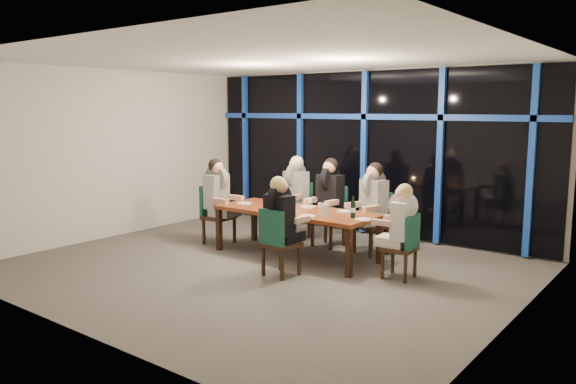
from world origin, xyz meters
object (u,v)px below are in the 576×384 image
(chair_far_left, at_px, (298,207))
(chair_near_mid, at_px, (277,239))
(chair_far_mid, at_px, (331,212))
(chair_end_left, at_px, (215,211))
(diner_end_right, at_px, (400,217))
(diner_far_left, at_px, (295,185))
(water_pitcher, at_px, (325,210))
(diner_far_right, at_px, (372,195))
(diner_end_left, at_px, (218,189))
(chair_far_right, at_px, (375,219))
(diner_near_mid, at_px, (281,211))
(wine_bottle, at_px, (353,209))
(dining_table, at_px, (296,214))
(chair_end_right, at_px, (405,243))
(diner_far_mid, at_px, (329,189))

(chair_far_left, height_order, chair_near_mid, chair_far_left)
(chair_far_mid, xyz_separation_m, chair_near_mid, (0.40, -1.97, -0.04))
(chair_end_left, distance_m, diner_end_right, 3.47)
(chair_far_left, distance_m, diner_far_left, 0.41)
(diner_far_left, xyz_separation_m, water_pitcher, (1.44, -1.18, -0.12))
(diner_far_right, relative_size, diner_end_left, 1.00)
(chair_far_right, bearing_deg, chair_far_left, -168.14)
(diner_far_left, xyz_separation_m, diner_near_mid, (1.21, -1.93, -0.05))
(water_pitcher, bearing_deg, diner_far_left, 142.87)
(diner_end_left, xyz_separation_m, wine_bottle, (2.62, 0.08, -0.08))
(diner_near_mid, bearing_deg, diner_far_right, -98.92)
(dining_table, xyz_separation_m, water_pitcher, (0.67, -0.18, 0.16))
(chair_far_right, xyz_separation_m, diner_end_right, (0.91, -0.99, 0.30))
(chair_end_right, bearing_deg, diner_end_right, -90.00)
(chair_far_right, height_order, diner_far_left, diner_far_left)
(dining_table, height_order, chair_far_left, chair_far_left)
(chair_far_right, relative_size, diner_end_left, 1.03)
(diner_end_right, height_order, water_pitcher, diner_end_right)
(chair_end_left, bearing_deg, wine_bottle, -92.12)
(chair_end_left, height_order, wine_bottle, wine_bottle)
(chair_end_left, relative_size, chair_end_right, 1.12)
(diner_far_mid, height_order, water_pitcher, diner_far_mid)
(diner_far_right, bearing_deg, dining_table, -118.39)
(diner_far_left, bearing_deg, diner_far_right, 0.95)
(chair_far_left, distance_m, wine_bottle, 2.16)
(diner_far_left, bearing_deg, chair_far_left, 90.00)
(diner_end_right, distance_m, wine_bottle, 0.75)
(chair_far_right, relative_size, diner_near_mid, 1.08)
(chair_near_mid, xyz_separation_m, diner_far_mid, (-0.40, 1.88, 0.44))
(diner_end_right, xyz_separation_m, wine_bottle, (-0.75, 0.01, 0.02))
(chair_far_mid, bearing_deg, chair_end_right, -26.87)
(diner_end_left, relative_size, diner_end_right, 1.12)
(chair_end_left, bearing_deg, water_pitcher, -95.38)
(dining_table, distance_m, diner_far_mid, 0.92)
(wine_bottle, bearing_deg, diner_near_mid, -124.37)
(chair_end_right, relative_size, water_pitcher, 4.91)
(chair_far_mid, relative_size, chair_near_mid, 1.07)
(chair_far_mid, distance_m, diner_end_left, 1.96)
(dining_table, distance_m, wine_bottle, 1.07)
(chair_end_left, xyz_separation_m, diner_far_right, (2.51, 0.97, 0.40))
(chair_far_left, xyz_separation_m, chair_end_left, (-0.88, -1.21, -0.00))
(chair_near_mid, bearing_deg, chair_far_left, -55.78)
(dining_table, height_order, chair_end_right, chair_end_right)
(chair_end_right, distance_m, diner_near_mid, 1.74)
(chair_far_left, height_order, diner_end_left, diner_end_left)
(chair_end_right, bearing_deg, dining_table, -94.21)
(chair_far_left, height_order, diner_far_right, diner_far_right)
(chair_far_left, height_order, diner_far_left, diner_far_left)
(chair_far_left, height_order, diner_near_mid, diner_near_mid)
(chair_far_mid, xyz_separation_m, diner_near_mid, (0.40, -1.89, 0.34))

